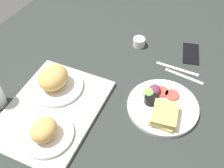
% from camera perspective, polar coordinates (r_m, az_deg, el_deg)
% --- Properties ---
extents(ground_plane, '(1.90, 1.50, 0.03)m').
position_cam_1_polar(ground_plane, '(1.13, 0.87, -3.07)').
color(ground_plane, '#282D2B').
extents(serving_tray, '(0.47, 0.36, 0.02)m').
position_cam_1_polar(serving_tray, '(1.09, -12.12, -5.32)').
color(serving_tray, '#B2B2AD').
rests_on(serving_tray, ground_plane).
extents(bread_plate_near, '(0.19, 0.19, 0.08)m').
position_cam_1_polar(bread_plate_near, '(0.99, -13.55, -9.43)').
color(bread_plate_near, white).
rests_on(bread_plate_near, serving_tray).
extents(bread_plate_far, '(0.22, 0.22, 0.10)m').
position_cam_1_polar(bread_plate_far, '(1.12, -11.71, 0.71)').
color(bread_plate_far, white).
rests_on(bread_plate_far, serving_tray).
extents(plate_with_salad, '(0.27, 0.27, 0.05)m').
position_cam_1_polar(plate_with_salad, '(1.08, 10.06, -4.41)').
color(plate_with_salad, white).
rests_on(plate_with_salad, ground_plane).
extents(espresso_cup, '(0.06, 0.06, 0.04)m').
position_cam_1_polar(espresso_cup, '(1.33, 5.54, 8.53)').
color(espresso_cup, silver).
rests_on(espresso_cup, ground_plane).
extents(fork, '(0.02, 0.17, 0.01)m').
position_cam_1_polar(fork, '(1.23, 14.49, 1.57)').
color(fork, '#B7B7BC').
rests_on(fork, ground_plane).
extents(knife, '(0.02, 0.19, 0.01)m').
position_cam_1_polar(knife, '(1.25, 13.20, 3.07)').
color(knife, '#B7B7BC').
rests_on(knife, ground_plane).
extents(cell_phone, '(0.16, 0.11, 0.01)m').
position_cam_1_polar(cell_phone, '(1.34, 15.81, 6.06)').
color(cell_phone, black).
rests_on(cell_phone, ground_plane).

